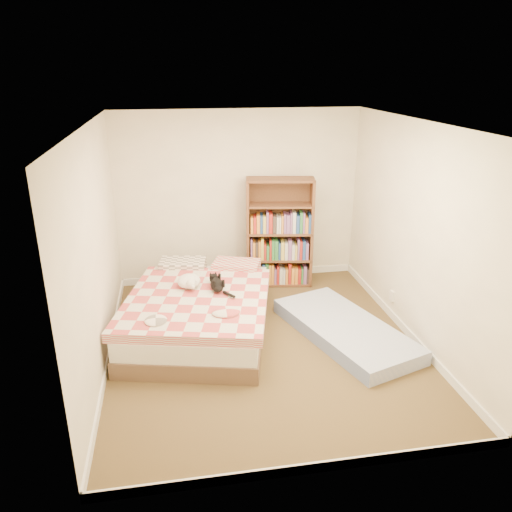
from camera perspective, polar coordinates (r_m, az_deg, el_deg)
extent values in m
cube|color=#4E3A21|center=(5.90, 0.89, -10.08)|extent=(3.50, 4.00, 0.01)
cube|color=white|center=(5.09, 1.05, 14.86)|extent=(3.50, 4.00, 0.01)
cube|color=white|center=(7.25, -1.99, 6.63)|extent=(3.50, 0.01, 2.50)
cube|color=white|center=(3.59, 6.97, -9.07)|extent=(3.50, 0.01, 2.50)
cube|color=white|center=(5.34, -17.83, 0.32)|extent=(0.01, 4.00, 2.50)
cube|color=white|center=(5.93, 17.84, 2.34)|extent=(0.01, 4.00, 2.50)
cube|color=white|center=(7.63, -1.87, -2.16)|extent=(3.50, 0.02, 0.10)
cube|color=white|center=(4.32, 6.18, -22.95)|extent=(3.50, 0.02, 0.10)
cube|color=white|center=(5.85, -16.43, -10.75)|extent=(0.02, 4.00, 0.10)
cube|color=white|center=(6.39, 16.57, -7.92)|extent=(0.02, 4.00, 0.10)
cube|color=white|center=(6.59, 15.27, -4.41)|extent=(0.03, 0.09, 0.13)
cube|color=brown|center=(6.17, -6.34, -7.64)|extent=(2.00, 2.50, 0.20)
cube|color=silver|center=(6.08, -6.42, -5.91)|extent=(1.96, 2.45, 0.22)
cube|color=#C54949|center=(6.01, -6.48, -4.50)|extent=(1.99, 2.13, 0.11)
cube|color=slate|center=(6.74, -10.03, -1.47)|extent=(0.68, 0.51, 0.17)
cube|color=#C54949|center=(6.77, -3.88, -1.09)|extent=(0.68, 0.51, 0.17)
cube|color=#4E2C1A|center=(7.10, -0.89, 2.47)|extent=(0.09, 0.32, 1.58)
cube|color=#4E2C1A|center=(7.29, 6.20, 2.84)|extent=(0.09, 0.32, 1.58)
cube|color=#4E2C1A|center=(7.32, 2.45, 3.02)|extent=(0.94, 0.17, 1.58)
cube|color=#4E2C1A|center=(7.46, 2.60, -2.98)|extent=(0.99, 0.46, 0.03)
cube|color=#4E2C1A|center=(7.18, 2.70, 2.74)|extent=(0.99, 0.46, 0.03)
cube|color=#4E2C1A|center=(6.98, 2.81, 8.70)|extent=(0.99, 0.46, 0.03)
cube|color=#7589C4|center=(6.12, 10.11, -8.29)|extent=(1.42, 2.08, 0.17)
ellipsoid|color=black|center=(5.99, -4.48, -3.30)|extent=(0.19, 0.37, 0.12)
sphere|color=black|center=(6.16, -4.65, -2.49)|extent=(0.12, 0.12, 0.11)
cone|color=black|center=(6.17, -4.99, -2.00)|extent=(0.04, 0.04, 0.04)
cone|color=black|center=(6.18, -4.40, -1.96)|extent=(0.04, 0.04, 0.04)
cylinder|color=black|center=(5.80, -3.33, -4.47)|extent=(0.05, 0.20, 0.04)
ellipsoid|color=white|center=(6.09, -7.67, -2.85)|extent=(0.40, 0.42, 0.15)
sphere|color=white|center=(5.99, -6.80, -3.02)|extent=(0.17, 0.17, 0.12)
sphere|color=white|center=(5.97, -6.36, -3.27)|extent=(0.08, 0.08, 0.05)
sphere|color=white|center=(6.15, -8.86, -2.85)|extent=(0.09, 0.09, 0.07)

